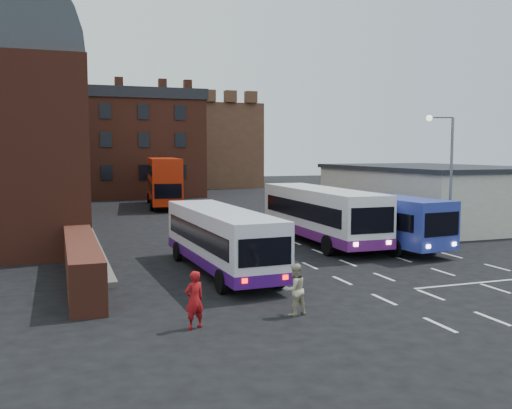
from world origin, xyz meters
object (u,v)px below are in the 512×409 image
object	(u,v)px
bus_red_double	(164,181)
street_lamp	(447,170)
pedestrian_red	(194,300)
bus_blue	(373,216)
bus_white_outbound	(221,235)
bus_white_inbound	(321,211)
pedestrian_beige	(295,289)

from	to	relation	value
bus_red_double	street_lamp	distance (m)	30.70
bus_red_double	pedestrian_red	bearing A→B (deg)	87.82
bus_red_double	bus_blue	bearing A→B (deg)	111.97
bus_white_outbound	bus_white_inbound	size ratio (longest dim) A/B	0.88
bus_blue	pedestrian_red	size ratio (longest dim) A/B	6.13
bus_blue	street_lamp	xyz separation A→B (m)	(2.62, -2.94, 2.64)
pedestrian_red	bus_blue	bearing A→B (deg)	-156.17
bus_white_inbound	pedestrian_red	world-z (taller)	bus_white_inbound
bus_blue	pedestrian_red	bearing A→B (deg)	34.66
bus_white_inbound	bus_red_double	world-z (taller)	bus_red_double
bus_white_inbound	pedestrian_red	bearing A→B (deg)	51.74
bus_white_inbound	bus_white_outbound	bearing A→B (deg)	37.45
bus_white_outbound	bus_blue	distance (m)	10.81
bus_white_inbound	pedestrian_beige	xyz separation A→B (m)	(-7.13, -12.85, -1.03)
bus_blue	pedestrian_red	world-z (taller)	bus_blue
bus_red_double	pedestrian_red	distance (m)	38.00
bus_white_inbound	pedestrian_red	size ratio (longest dim) A/B	6.60
bus_white_inbound	pedestrian_beige	distance (m)	14.73
street_lamp	bus_blue	bearing A→B (deg)	131.64
bus_white_outbound	street_lamp	xyz separation A→B (m)	(12.66, 1.07, 2.71)
bus_blue	bus_red_double	bearing A→B (deg)	-81.37
bus_white_outbound	bus_blue	xyz separation A→B (m)	(10.04, 4.01, 0.07)
bus_red_double	street_lamp	world-z (taller)	street_lamp
bus_white_inbound	bus_blue	distance (m)	2.98
street_lamp	pedestrian_beige	distance (m)	15.08
bus_red_double	pedestrian_red	xyz separation A→B (m)	(-5.83, -37.52, -1.58)
bus_red_double	pedestrian_beige	world-z (taller)	bus_red_double
bus_white_outbound	pedestrian_red	world-z (taller)	bus_white_outbound
bus_white_inbound	bus_blue	xyz separation A→B (m)	(2.43, -1.72, -0.16)
pedestrian_red	pedestrian_beige	xyz separation A→B (m)	(3.42, 0.30, -0.03)
pedestrian_beige	bus_red_double	bearing A→B (deg)	-106.59
pedestrian_beige	bus_white_outbound	bearing A→B (deg)	-98.99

